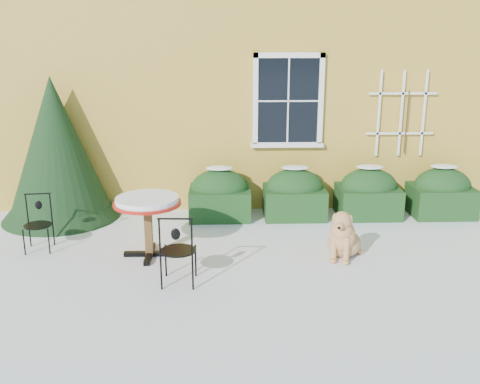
{
  "coord_description": "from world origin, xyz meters",
  "views": [
    {
      "loc": [
        -0.24,
        -6.35,
        3.01
      ],
      "look_at": [
        0.0,
        1.0,
        0.9
      ],
      "focal_mm": 40.0,
      "sensor_mm": 36.0,
      "label": 1
    }
  ],
  "objects_px": {
    "bistro_table": "(147,207)",
    "patio_chair_near": "(178,250)",
    "patio_chair_far": "(38,223)",
    "dog": "(343,238)",
    "evergreen_shrub": "(58,163)"
  },
  "relations": [
    {
      "from": "evergreen_shrub",
      "to": "patio_chair_far",
      "type": "distance_m",
      "value": 1.59
    },
    {
      "from": "bistro_table",
      "to": "patio_chair_near",
      "type": "distance_m",
      "value": 1.09
    },
    {
      "from": "patio_chair_far",
      "to": "dog",
      "type": "height_order",
      "value": "patio_chair_far"
    },
    {
      "from": "patio_chair_near",
      "to": "patio_chair_far",
      "type": "relative_size",
      "value": 1.14
    },
    {
      "from": "evergreen_shrub",
      "to": "patio_chair_far",
      "type": "xyz_separation_m",
      "value": [
        0.1,
        -1.48,
        -0.57
      ]
    },
    {
      "from": "patio_chair_far",
      "to": "dog",
      "type": "xyz_separation_m",
      "value": [
        4.42,
        -0.47,
        -0.11
      ]
    },
    {
      "from": "bistro_table",
      "to": "dog",
      "type": "xyz_separation_m",
      "value": [
        2.76,
        -0.16,
        -0.43
      ]
    },
    {
      "from": "bistro_table",
      "to": "dog",
      "type": "distance_m",
      "value": 2.8
    },
    {
      "from": "patio_chair_far",
      "to": "dog",
      "type": "distance_m",
      "value": 4.44
    },
    {
      "from": "bistro_table",
      "to": "patio_chair_far",
      "type": "bearing_deg",
      "value": 169.18
    },
    {
      "from": "evergreen_shrub",
      "to": "dog",
      "type": "bearing_deg",
      "value": -23.43
    },
    {
      "from": "patio_chair_near",
      "to": "evergreen_shrub",
      "type": "bearing_deg",
      "value": -48.04
    },
    {
      "from": "patio_chair_far",
      "to": "dog",
      "type": "relative_size",
      "value": 1.02
    },
    {
      "from": "bistro_table",
      "to": "patio_chair_near",
      "type": "relative_size",
      "value": 1.01
    },
    {
      "from": "evergreen_shrub",
      "to": "dog",
      "type": "height_order",
      "value": "evergreen_shrub"
    }
  ]
}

